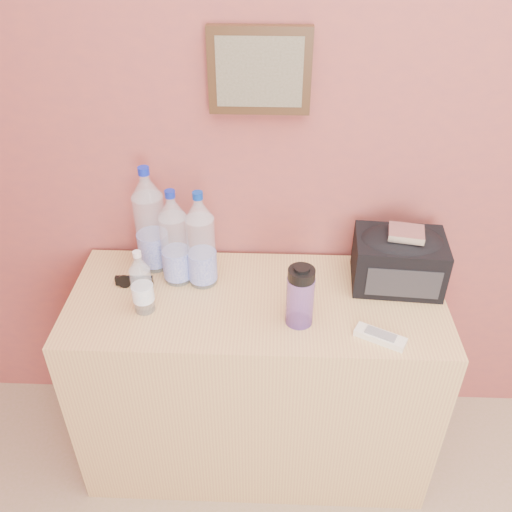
{
  "coord_description": "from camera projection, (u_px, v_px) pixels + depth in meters",
  "views": [
    {
      "loc": [
        -0.49,
        0.39,
        1.86
      ],
      "look_at": [
        -0.54,
        1.71,
        0.93
      ],
      "focal_mm": 38.0,
      "sensor_mm": 36.0,
      "label": 1
    }
  ],
  "objects": [
    {
      "name": "pet_small",
      "position": [
        142.0,
        285.0,
        1.63
      ],
      "size": [
        0.06,
        0.06,
        0.22
      ],
      "rotation": [
        0.0,
        0.0,
        0.39
      ],
      "color": "silver",
      "rests_on": "dresser"
    },
    {
      "name": "sunglasses",
      "position": [
        134.0,
        281.0,
        1.78
      ],
      "size": [
        0.12,
        0.05,
        0.03
      ],
      "primitive_type": null,
      "rotation": [
        0.0,
        0.0,
        0.03
      ],
      "color": "black",
      "rests_on": "dresser"
    },
    {
      "name": "foil_packet",
      "position": [
        406.0,
        233.0,
        1.67
      ],
      "size": [
        0.12,
        0.11,
        0.02
      ],
      "primitive_type": "cube",
      "rotation": [
        0.0,
        0.0,
        -0.18
      ],
      "color": "silver",
      "rests_on": "toiletry_bag"
    },
    {
      "name": "pet_large_a",
      "position": [
        151.0,
        225.0,
        1.79
      ],
      "size": [
        0.1,
        0.1,
        0.37
      ],
      "rotation": [
        0.0,
        0.0,
        -0.12
      ],
      "color": "#C5E9FF",
      "rests_on": "dresser"
    },
    {
      "name": "dresser",
      "position": [
        256.0,
        379.0,
        1.95
      ],
      "size": [
        1.21,
        0.5,
        0.75
      ],
      "primitive_type": "cube",
      "color": "#9B7D4A",
      "rests_on": "ground"
    },
    {
      "name": "nalgene_bottle",
      "position": [
        300.0,
        296.0,
        1.59
      ],
      "size": [
        0.08,
        0.08,
        0.2
      ],
      "rotation": [
        0.0,
        0.0,
        0.41
      ],
      "color": "#6B45A6",
      "rests_on": "dresser"
    },
    {
      "name": "ac_remote",
      "position": [
        380.0,
        337.0,
        1.57
      ],
      "size": [
        0.15,
        0.11,
        0.02
      ],
      "primitive_type": "cube",
      "rotation": [
        0.0,
        0.0,
        -0.48
      ],
      "color": "white",
      "rests_on": "dresser"
    },
    {
      "name": "toiletry_bag",
      "position": [
        399.0,
        258.0,
        1.75
      ],
      "size": [
        0.3,
        0.22,
        0.19
      ],
      "primitive_type": null,
      "rotation": [
        0.0,
        0.0,
        -0.07
      ],
      "color": "black",
      "rests_on": "dresser"
    },
    {
      "name": "pet_large_c",
      "position": [
        201.0,
        244.0,
        1.72
      ],
      "size": [
        0.09,
        0.09,
        0.34
      ],
      "rotation": [
        0.0,
        0.0,
        -0.26
      ],
      "color": "silver",
      "rests_on": "dresser"
    },
    {
      "name": "picture_frame",
      "position": [
        260.0,
        71.0,
        1.56
      ],
      "size": [
        0.3,
        0.03,
        0.25
      ],
      "primitive_type": null,
      "color": "#382311",
      "rests_on": "room_shell"
    },
    {
      "name": "pet_large_b",
      "position": [
        175.0,
        242.0,
        1.73
      ],
      "size": [
        0.09,
        0.09,
        0.33
      ],
      "rotation": [
        0.0,
        0.0,
        -0.32
      ],
      "color": "white",
      "rests_on": "dresser"
    }
  ]
}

